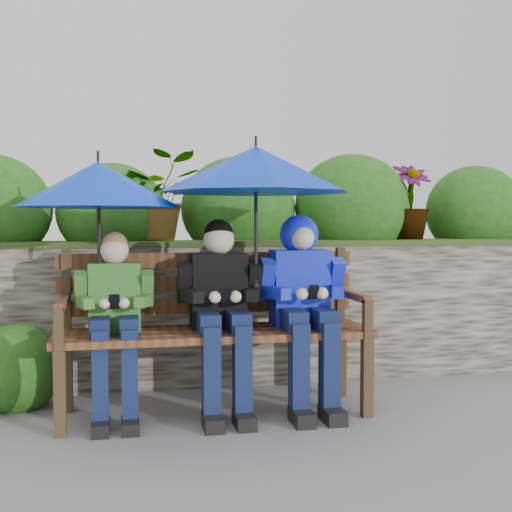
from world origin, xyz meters
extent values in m
plane|color=slate|center=(0.00, 0.00, 0.00)|extent=(60.00, 60.00, 0.00)
cube|color=#352E29|center=(0.00, 0.75, 0.50)|extent=(8.00, 0.40, 1.00)
cube|color=#253811|center=(0.00, 0.75, 1.01)|extent=(8.00, 0.42, 0.04)
cube|color=#253811|center=(0.00, 1.95, 0.48)|extent=(8.00, 2.00, 0.96)
ellipsoid|color=#195210|center=(-0.90, 0.92, 1.24)|extent=(0.79, 0.63, 0.71)
ellipsoid|color=#195210|center=(0.06, 1.07, 1.27)|extent=(0.90, 0.72, 0.81)
ellipsoid|color=#195210|center=(0.98, 1.00, 1.28)|extent=(0.94, 0.75, 0.85)
ellipsoid|color=#195210|center=(2.09, 1.06, 1.26)|extent=(0.85, 0.68, 0.77)
sphere|color=#D090AB|center=(0.05, 0.85, 1.15)|extent=(0.14, 0.14, 0.14)
sphere|color=#D090AB|center=(2.07, 0.85, 1.15)|extent=(0.14, 0.14, 0.14)
imported|color=#195210|center=(-0.56, 0.85, 1.35)|extent=(0.57, 0.50, 0.64)
imported|color=#195210|center=(1.39, 0.85, 1.33)|extent=(0.33, 0.33, 0.59)
sphere|color=#195210|center=(-1.48, 0.35, 0.24)|extent=(0.57, 0.57, 0.57)
cube|color=#3F2F1C|center=(-1.17, -0.29, 0.24)|extent=(0.06, 0.06, 0.47)
cube|color=#3F2F1C|center=(-1.17, 0.18, 0.24)|extent=(0.06, 0.06, 0.47)
cube|color=#3F2F1C|center=(0.60, -0.29, 0.24)|extent=(0.06, 0.06, 0.47)
cube|color=#3F2F1C|center=(0.60, 0.18, 0.24)|extent=(0.06, 0.06, 0.47)
cube|color=#5A3019|center=(-0.29, -0.25, 0.49)|extent=(1.89, 0.10, 0.04)
cube|color=#5A3019|center=(-0.29, -0.12, 0.49)|extent=(1.89, 0.10, 0.04)
cube|color=#5A3019|center=(-0.29, 0.02, 0.49)|extent=(1.89, 0.10, 0.04)
cube|color=#5A3019|center=(-0.29, 0.15, 0.49)|extent=(1.89, 0.10, 0.04)
cube|color=#3F2F1C|center=(-1.17, 0.20, 0.73)|extent=(0.05, 0.05, 0.52)
cube|color=#5A3019|center=(-1.17, -0.05, 0.70)|extent=(0.05, 0.49, 0.04)
cube|color=#3F2F1C|center=(-1.17, -0.29, 0.59)|extent=(0.05, 0.05, 0.23)
cube|color=#3F2F1C|center=(0.60, 0.20, 0.73)|extent=(0.05, 0.05, 0.52)
cube|color=#5A3019|center=(0.60, -0.05, 0.70)|extent=(0.05, 0.49, 0.04)
cube|color=#3F2F1C|center=(0.60, -0.29, 0.59)|extent=(0.05, 0.05, 0.23)
cube|color=#5A3019|center=(-0.29, 0.21, 0.63)|extent=(1.89, 0.04, 0.09)
cube|color=#5A3019|center=(-0.29, 0.21, 0.78)|extent=(1.89, 0.04, 0.09)
cube|color=#5A3019|center=(-0.29, 0.21, 0.92)|extent=(1.89, 0.04, 0.09)
cube|color=#427930|center=(-0.87, 0.05, 0.72)|extent=(0.30, 0.18, 0.41)
sphere|color=beige|center=(-0.87, 0.03, 1.00)|extent=(0.17, 0.17, 0.17)
sphere|color=#9D6C43|center=(-0.87, 0.04, 1.03)|extent=(0.16, 0.16, 0.16)
cube|color=#0F1941|center=(-0.95, -0.10, 0.57)|extent=(0.11, 0.28, 0.11)
cube|color=#0F1941|center=(-0.95, -0.24, 0.28)|extent=(0.09, 0.10, 0.57)
cube|color=black|center=(-0.95, -0.29, 0.04)|extent=(0.10, 0.20, 0.07)
cube|color=#0F1941|center=(-0.79, -0.10, 0.57)|extent=(0.11, 0.28, 0.11)
cube|color=#0F1941|center=(-0.79, -0.24, 0.28)|extent=(0.09, 0.10, 0.57)
cube|color=black|center=(-0.79, -0.29, 0.04)|extent=(0.10, 0.20, 0.07)
cube|color=#427930|center=(-1.06, 0.00, 0.77)|extent=(0.07, 0.16, 0.23)
cube|color=#427930|center=(-1.04, -0.11, 0.71)|extent=(0.11, 0.19, 0.06)
sphere|color=beige|center=(-0.93, -0.19, 0.71)|extent=(0.06, 0.06, 0.06)
cube|color=#427930|center=(-0.68, 0.00, 0.77)|extent=(0.07, 0.16, 0.23)
cube|color=#427930|center=(-0.71, -0.11, 0.71)|extent=(0.11, 0.19, 0.06)
sphere|color=beige|center=(-0.82, -0.19, 0.71)|extent=(0.06, 0.06, 0.06)
cube|color=black|center=(-0.87, -0.20, 0.72)|extent=(0.06, 0.07, 0.09)
cube|color=black|center=(-0.25, 0.05, 0.74)|extent=(0.34, 0.20, 0.46)
sphere|color=beige|center=(-0.25, 0.03, 1.06)|extent=(0.19, 0.19, 0.19)
sphere|color=black|center=(-0.25, 0.04, 1.09)|extent=(0.18, 0.18, 0.18)
cube|color=#0F1941|center=(-0.34, -0.11, 0.57)|extent=(0.12, 0.32, 0.12)
cube|color=#0F1941|center=(-0.34, -0.27, 0.29)|extent=(0.10, 0.11, 0.57)
cube|color=black|center=(-0.34, -0.33, 0.04)|extent=(0.11, 0.22, 0.08)
cube|color=#0F1941|center=(-0.16, -0.11, 0.57)|extent=(0.12, 0.32, 0.12)
cube|color=#0F1941|center=(-0.16, -0.27, 0.29)|extent=(0.10, 0.11, 0.57)
cube|color=black|center=(-0.16, -0.33, 0.04)|extent=(0.11, 0.22, 0.08)
cube|color=black|center=(-0.46, 0.00, 0.80)|extent=(0.08, 0.18, 0.26)
cube|color=black|center=(-0.43, -0.13, 0.73)|extent=(0.13, 0.21, 0.07)
sphere|color=beige|center=(-0.31, -0.22, 0.73)|extent=(0.07, 0.07, 0.07)
cube|color=black|center=(-0.03, 0.00, 0.80)|extent=(0.08, 0.18, 0.26)
cube|color=black|center=(-0.06, -0.13, 0.73)|extent=(0.13, 0.21, 0.07)
sphere|color=beige|center=(-0.19, -0.22, 0.73)|extent=(0.07, 0.07, 0.07)
cube|color=black|center=(-0.25, -0.23, 0.74)|extent=(0.06, 0.07, 0.09)
cube|color=#1A21BB|center=(0.27, 0.05, 0.75)|extent=(0.35, 0.21, 0.48)
sphere|color=beige|center=(0.27, 0.03, 1.08)|extent=(0.20, 0.20, 0.20)
sphere|color=#1A21BB|center=(0.27, 0.06, 1.09)|extent=(0.25, 0.25, 0.25)
sphere|color=beige|center=(0.27, -0.02, 1.07)|extent=(0.15, 0.15, 0.15)
cube|color=#0F1941|center=(0.18, -0.12, 0.58)|extent=(0.12, 0.33, 0.12)
cube|color=#0F1941|center=(0.18, -0.29, 0.29)|extent=(0.10, 0.11, 0.58)
cube|color=black|center=(0.18, -0.35, 0.04)|extent=(0.11, 0.23, 0.08)
cube|color=#0F1941|center=(0.36, -0.12, 0.58)|extent=(0.12, 0.33, 0.12)
cube|color=#0F1941|center=(0.36, -0.29, 0.29)|extent=(0.10, 0.11, 0.58)
cube|color=black|center=(0.36, -0.35, 0.04)|extent=(0.11, 0.23, 0.08)
cube|color=#1A21BB|center=(0.05, -0.01, 0.81)|extent=(0.08, 0.19, 0.26)
cube|color=#1A21BB|center=(0.08, -0.14, 0.74)|extent=(0.13, 0.22, 0.07)
sphere|color=beige|center=(0.21, -0.23, 0.74)|extent=(0.07, 0.07, 0.07)
cube|color=#1A21BB|center=(0.49, -0.01, 0.81)|extent=(0.08, 0.19, 0.26)
cube|color=#1A21BB|center=(0.46, -0.14, 0.74)|extent=(0.13, 0.22, 0.07)
sphere|color=beige|center=(0.33, -0.23, 0.74)|extent=(0.07, 0.07, 0.07)
cube|color=black|center=(0.27, -0.24, 0.75)|extent=(0.06, 0.07, 0.09)
cone|color=#002CCF|center=(-0.96, 0.01, 1.38)|extent=(0.96, 0.96, 0.27)
cylinder|color=black|center=(-0.96, 0.01, 1.55)|extent=(0.02, 0.02, 0.06)
cylinder|color=black|center=(-0.96, 0.01, 1.07)|extent=(0.02, 0.02, 0.63)
sphere|color=black|center=(-0.96, 0.01, 0.75)|extent=(0.04, 0.04, 0.04)
cone|color=#002CCF|center=(-0.03, -0.05, 1.48)|extent=(1.16, 1.16, 0.28)
cylinder|color=black|center=(-0.03, -0.05, 1.65)|extent=(0.02, 0.02, 0.06)
cylinder|color=black|center=(-0.03, -0.05, 1.13)|extent=(0.02, 0.02, 0.71)
sphere|color=black|center=(-0.03, -0.05, 0.77)|extent=(0.04, 0.04, 0.04)
camera|label=1|loc=(-0.83, -3.85, 1.16)|focal=45.00mm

